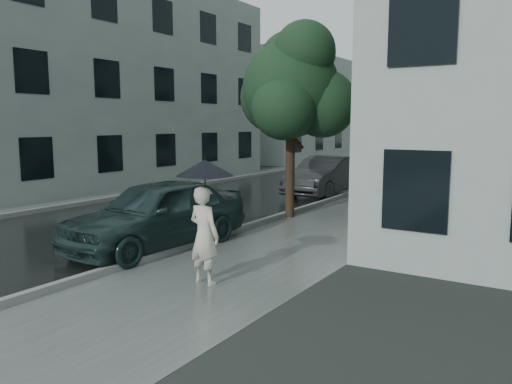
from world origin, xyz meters
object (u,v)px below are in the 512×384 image
Objects in this scene: lamp_post at (375,121)px; car_far at (325,176)px; car_near at (157,213)px; pedestrian at (204,235)px; street_tree at (293,88)px.

lamp_post is 1.11× the size of car_far.
car_near is 9.91m from car_far.
car_far is (-2.85, 11.40, -0.11)m from pedestrian.
lamp_post is 2.85m from car_far.
street_tree reaches higher than pedestrian.
lamp_post is at bearing 24.82° from car_far.
street_tree is at bearing -115.15° from lamp_post.
street_tree is 1.23× the size of car_near.
car_far is at bearing 96.93° from car_near.
pedestrian is 2.95m from car_near.
car_near is at bearing -23.16° from pedestrian.
car_near is at bearing -98.61° from street_tree.
street_tree is 1.23× the size of car_far.
lamp_post reaches higher than pedestrian.
pedestrian is 0.34× the size of lamp_post.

